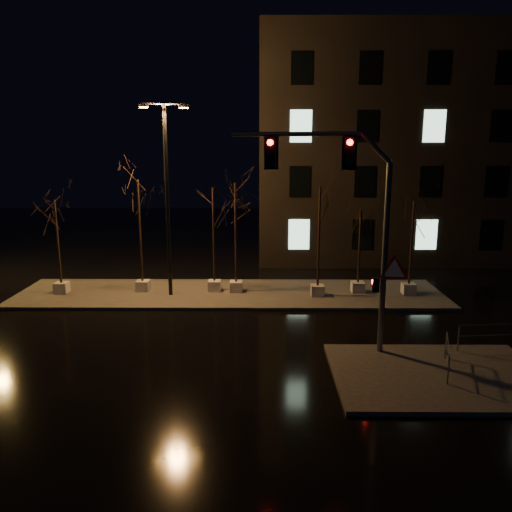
{
  "coord_description": "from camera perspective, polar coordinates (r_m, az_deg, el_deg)",
  "views": [
    {
      "loc": [
        1.53,
        -18.94,
        7.47
      ],
      "look_at": [
        1.37,
        2.73,
        2.8
      ],
      "focal_mm": 35.0,
      "sensor_mm": 36.0,
      "label": 1
    }
  ],
  "objects": [
    {
      "name": "ground",
      "position": [
        20.42,
        -3.95,
        -9.33
      ],
      "size": [
        90.0,
        90.0,
        0.0
      ],
      "primitive_type": "plane",
      "color": "black",
      "rests_on": "ground"
    },
    {
      "name": "tree_3",
      "position": [
        25.33,
        -2.36,
        5.51
      ],
      "size": [
        1.8,
        1.8,
        5.79
      ],
      "color": "silver",
      "rests_on": "median"
    },
    {
      "name": "tree_4",
      "position": [
        24.78,
        7.28,
        5.06
      ],
      "size": [
        1.8,
        1.8,
        5.67
      ],
      "color": "silver",
      "rests_on": "median"
    },
    {
      "name": "tree_2",
      "position": [
        25.59,
        -4.91,
        5.11
      ],
      "size": [
        1.8,
        1.8,
        5.54
      ],
      "color": "silver",
      "rests_on": "median"
    },
    {
      "name": "tree_6",
      "position": [
        26.19,
        17.5,
        3.7
      ],
      "size": [
        1.8,
        1.8,
        4.9
      ],
      "color": "silver",
      "rests_on": "median"
    },
    {
      "name": "sidewalk_corner",
      "position": [
        18.13,
        20.13,
        -12.7
      ],
      "size": [
        7.0,
        5.0,
        0.15
      ],
      "primitive_type": "cube",
      "color": "#3F3D39",
      "rests_on": "ground"
    },
    {
      "name": "traffic_signal_mast",
      "position": [
        17.95,
        10.68,
        5.13
      ],
      "size": [
        6.39,
        1.2,
        7.9
      ],
      "rotation": [
        0.0,
        0.0,
        -0.16
      ],
      "color": "slate",
      "rests_on": "sidewalk_corner"
    },
    {
      "name": "streetlight_main",
      "position": [
        25.05,
        -10.16,
        7.7
      ],
      "size": [
        2.35,
        0.77,
        9.45
      ],
      "rotation": [
        0.0,
        0.0,
        0.22
      ],
      "color": "black",
      "rests_on": "median"
    },
    {
      "name": "building",
      "position": [
        38.99,
        19.49,
        11.53
      ],
      "size": [
        25.0,
        12.0,
        15.0
      ],
      "primitive_type": "cube",
      "color": "black",
      "rests_on": "ground"
    },
    {
      "name": "guard_rail_b",
      "position": [
        18.16,
        21.03,
        -10.22
      ],
      "size": [
        0.7,
        2.05,
        1.02
      ],
      "rotation": [
        0.0,
        0.0,
        1.26
      ],
      "color": "slate",
      "rests_on": "sidewalk_corner"
    },
    {
      "name": "guard_rail_a",
      "position": [
        20.5,
        25.07,
        -7.99
      ],
      "size": [
        2.34,
        0.25,
        1.01
      ],
      "rotation": [
        0.0,
        0.0,
        0.08
      ],
      "color": "slate",
      "rests_on": "sidewalk_corner"
    },
    {
      "name": "tree_0",
      "position": [
        27.12,
        -21.88,
        3.73
      ],
      "size": [
        1.8,
        1.8,
        4.95
      ],
      "color": "silver",
      "rests_on": "median"
    },
    {
      "name": "tree_5",
      "position": [
        25.86,
        11.83,
        3.09
      ],
      "size": [
        1.8,
        1.8,
        4.42
      ],
      "color": "silver",
      "rests_on": "median"
    },
    {
      "name": "median",
      "position": [
        26.06,
        -2.96,
        -4.34
      ],
      "size": [
        22.0,
        5.0,
        0.15
      ],
      "primitive_type": "cube",
      "color": "#3F3D39",
      "rests_on": "ground"
    },
    {
      "name": "tree_1",
      "position": [
        26.1,
        -13.25,
        5.68
      ],
      "size": [
        1.8,
        1.8,
        5.96
      ],
      "color": "silver",
      "rests_on": "median"
    }
  ]
}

